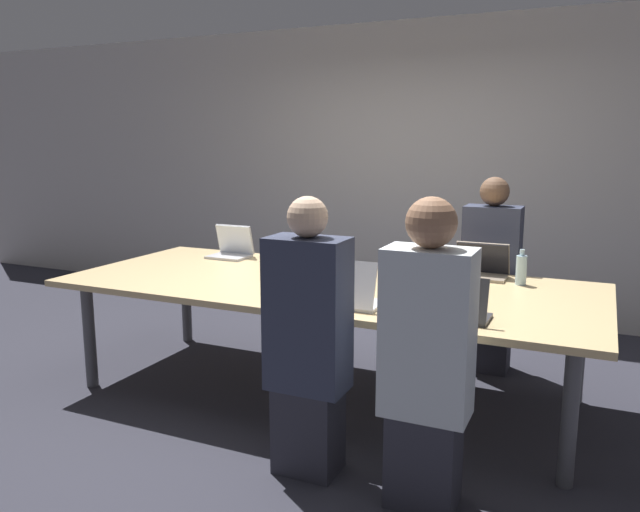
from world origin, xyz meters
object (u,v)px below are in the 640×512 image
(person_near_right, at_px, (427,360))
(laptop_near_midright, at_px, (349,294))
(laptop_near_right, at_px, (458,308))
(bottle_far_right, at_px, (521,270))
(person_near_midright, at_px, (308,343))
(bottle_near_midright, at_px, (407,288))
(person_far_right, at_px, (490,278))
(stapler, at_px, (268,275))
(laptop_far_right, at_px, (482,267))
(laptop_far_left, at_px, (232,248))
(cup_far_right, at_px, (440,269))

(person_near_right, xyz_separation_m, laptop_near_midright, (-0.57, 0.48, 0.14))
(laptop_near_right, distance_m, bottle_far_right, 1.00)
(person_near_midright, relative_size, bottle_near_midright, 5.99)
(person_far_right, xyz_separation_m, bottle_far_right, (0.26, -0.47, 0.18))
(person_near_right, height_order, person_far_right, person_near_right)
(bottle_far_right, height_order, stapler, bottle_far_right)
(bottle_far_right, bearing_deg, laptop_far_right, 156.39)
(bottle_far_right, height_order, laptop_far_left, laptop_far_left)
(person_far_right, distance_m, bottle_near_midright, 1.31)
(laptop_near_right, distance_m, person_near_right, 0.48)
(laptop_far_right, bearing_deg, laptop_near_right, -85.86)
(stapler, bearing_deg, person_near_right, -50.42)
(person_near_right, distance_m, bottle_far_right, 1.47)
(person_far_right, relative_size, bottle_near_midright, 6.02)
(person_near_midright, bearing_deg, cup_far_right, -102.11)
(cup_far_right, height_order, person_near_midright, person_near_midright)
(bottle_near_midright, bearing_deg, laptop_near_midright, -149.38)
(person_near_midright, bearing_deg, laptop_near_right, -148.25)
(laptop_far_left, distance_m, stapler, 0.86)
(bottle_near_midright, bearing_deg, laptop_near_right, -29.35)
(laptop_far_right, distance_m, person_far_right, 0.38)
(laptop_near_right, height_order, laptop_far_right, laptop_near_right)
(laptop_near_midright, bearing_deg, bottle_far_right, -129.64)
(cup_far_right, xyz_separation_m, bottle_near_midright, (0.02, -0.86, 0.06))
(person_near_right, relative_size, laptop_far_left, 4.63)
(laptop_far_left, relative_size, person_near_midright, 0.22)
(bottle_far_right, distance_m, bottle_near_midright, 0.95)
(laptop_near_right, xyz_separation_m, bottle_far_right, (0.19, 0.98, 0.03))
(laptop_near_right, bearing_deg, laptop_far_left, -27.05)
(laptop_near_right, height_order, person_near_right, person_near_right)
(laptop_near_right, xyz_separation_m, person_near_right, (-0.04, -0.46, -0.13))
(cup_far_right, distance_m, laptop_far_left, 1.67)
(cup_far_right, bearing_deg, laptop_far_right, 11.71)
(person_near_right, height_order, bottle_far_right, person_near_right)
(laptop_far_left, bearing_deg, cup_far_right, 0.49)
(laptop_far_right, bearing_deg, laptop_near_midright, -116.06)
(person_far_right, height_order, bottle_far_right, person_far_right)
(bottle_near_midright, xyz_separation_m, stapler, (-1.05, 0.28, -0.08))
(laptop_far_left, bearing_deg, person_near_right, -36.94)
(person_far_right, bearing_deg, laptop_near_midright, -110.46)
(person_far_right, height_order, laptop_far_left, person_far_right)
(cup_far_right, bearing_deg, person_near_right, -78.34)
(person_near_right, height_order, person_near_midright, person_near_right)
(person_near_right, height_order, bottle_near_midright, person_near_right)
(laptop_near_right, relative_size, cup_far_right, 3.41)
(person_near_right, distance_m, laptop_near_midright, 0.76)
(laptop_near_right, distance_m, person_near_midright, 0.79)
(bottle_near_midright, bearing_deg, laptop_far_left, 153.40)
(laptop_near_midright, bearing_deg, person_near_right, 140.30)
(laptop_far_right, distance_m, bottle_near_midright, 0.95)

